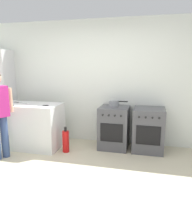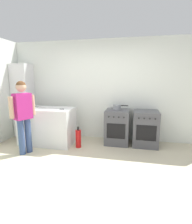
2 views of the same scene
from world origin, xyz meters
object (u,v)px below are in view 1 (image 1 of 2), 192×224
object	(u,v)px
oven_left	(114,127)
larder_cabinet	(2,95)
fire_extinguisher	(66,141)
knife_utility	(10,105)
pot	(114,103)
knife_carving	(13,103)
oven_right	(148,130)
knife_paring	(44,105)
knife_bread	(20,103)

from	to	relation	value
oven_left	larder_cabinet	distance (m)	2.71
larder_cabinet	fire_extinguisher	bearing A→B (deg)	-18.05
knife_utility	pot	bearing A→B (deg)	18.95
knife_carving	fire_extinguisher	world-z (taller)	knife_carving
oven_left	knife_utility	world-z (taller)	knife_utility
oven_left	knife_carving	size ratio (longest dim) A/B	2.65
knife_utility	larder_cabinet	size ratio (longest dim) A/B	0.12
knife_carving	larder_cabinet	distance (m)	0.72
pot	oven_left	bearing A→B (deg)	-72.82
fire_extinguisher	larder_cabinet	distance (m)	2.03
oven_left	oven_right	distance (m)	0.68
oven_left	larder_cabinet	world-z (taller)	larder_cabinet
oven_right	pot	xyz separation A→B (m)	(-0.71, 0.08, 0.48)
oven_right	fire_extinguisher	distance (m)	1.64
knife_carving	knife_utility	size ratio (longest dim) A/B	1.29
knife_paring	fire_extinguisher	bearing A→B (deg)	0.13
larder_cabinet	knife_carving	bearing A→B (deg)	-36.20
pot	knife_utility	bearing A→B (deg)	-161.05
knife_paring	fire_extinguisher	size ratio (longest dim) A/B	0.41
pot	fire_extinguisher	distance (m)	1.23
larder_cabinet	knife_bread	bearing A→B (deg)	-29.17
oven_left	knife_bread	bearing A→B (deg)	-171.01
oven_left	knife_utility	bearing A→B (deg)	-163.46
oven_left	knife_carving	xyz separation A→B (m)	(-2.08, -0.32, 0.48)
oven_right	larder_cabinet	xyz separation A→B (m)	(-3.33, 0.10, 0.57)
fire_extinguisher	larder_cabinet	world-z (taller)	larder_cabinet
knife_carving	larder_cabinet	size ratio (longest dim) A/B	0.16
knife_utility	oven_left	bearing A→B (deg)	16.54
knife_paring	larder_cabinet	distance (m)	1.48
oven_left	fire_extinguisher	bearing A→B (deg)	-151.22
knife_paring	knife_utility	bearing A→B (deg)	-170.94
oven_left	oven_right	bearing A→B (deg)	0.00
fire_extinguisher	larder_cabinet	xyz separation A→B (m)	(-1.78, 0.58, 0.78)
knife_bread	fire_extinguisher	xyz separation A→B (m)	(1.05, -0.17, -0.69)
oven_left	knife_paring	distance (m)	1.46
pot	knife_bread	world-z (taller)	pot
knife_paring	knife_bread	xyz separation A→B (m)	(-0.63, 0.17, -0.00)
knife_utility	knife_paring	xyz separation A→B (m)	(0.68, 0.11, 0.00)
knife_carving	knife_utility	distance (m)	0.29
knife_utility	knife_bread	distance (m)	0.29
oven_right	knife_carving	size ratio (longest dim) A/B	2.65
knife_paring	fire_extinguisher	xyz separation A→B (m)	(0.43, 0.00, -0.69)
oven_left	fire_extinguisher	distance (m)	1.01
knife_carving	knife_bread	world-z (taller)	same
knife_bread	larder_cabinet	xyz separation A→B (m)	(-0.73, 0.41, 0.10)
knife_bread	larder_cabinet	world-z (taller)	larder_cabinet
knife_carving	knife_bread	bearing A→B (deg)	4.64
knife_bread	fire_extinguisher	size ratio (longest dim) A/B	0.70
knife_paring	knife_carving	bearing A→B (deg)	168.26
pot	knife_utility	distance (m)	2.06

